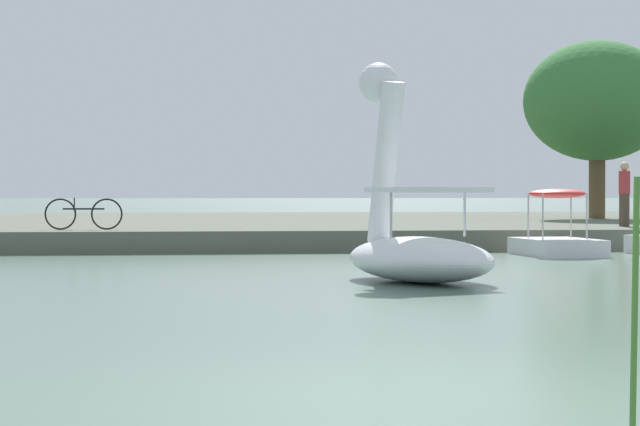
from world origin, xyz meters
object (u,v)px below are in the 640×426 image
Objects in this scene: person_on_path at (624,192)px; swan_boat at (414,236)px; tree_broadleaf_right at (597,101)px; bicycle_parked at (84,214)px; pedal_boat_red at (557,238)px.

swan_boat is at bearing -124.71° from person_on_path.
tree_broadleaf_right is at bearing 73.68° from person_on_path.
swan_boat is 1.91× the size of bicycle_parked.
swan_boat is 1.45× the size of pedal_boat_red.
person_on_path is at bearing 4.66° from bicycle_parked.
swan_boat is at bearing -123.34° from pedal_boat_red.
person_on_path is at bearing -106.32° from tree_broadleaf_right.
person_on_path is at bearing 55.29° from swan_boat.
bicycle_parked is at bearing 119.33° from swan_boat.
tree_broadleaf_right is at bearing 66.38° from pedal_boat_red.
pedal_boat_red is 15.53m from tree_broadleaf_right.
tree_broadleaf_right is at bearing 62.87° from swan_boat.
swan_boat reaches higher than bicycle_parked.
pedal_boat_red is at bearing -113.62° from tree_broadleaf_right.
swan_boat is at bearing -117.13° from tree_broadleaf_right.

